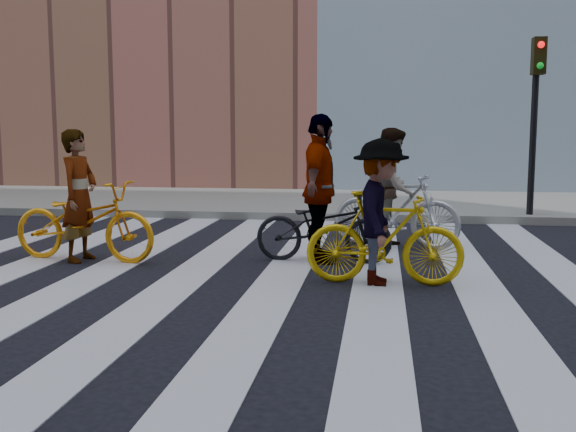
% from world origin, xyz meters
% --- Properties ---
extents(ground, '(100.00, 100.00, 0.00)m').
position_xyz_m(ground, '(0.00, 0.00, 0.00)').
color(ground, black).
rests_on(ground, ground).
extents(sidewalk_far, '(100.00, 5.00, 0.15)m').
position_xyz_m(sidewalk_far, '(0.00, 7.50, 0.07)').
color(sidewalk_far, slate).
rests_on(sidewalk_far, ground).
extents(zebra_crosswalk, '(8.25, 10.00, 0.01)m').
position_xyz_m(zebra_crosswalk, '(0.00, 0.00, 0.01)').
color(zebra_crosswalk, silver).
rests_on(zebra_crosswalk, ground).
extents(traffic_signal, '(0.22, 0.42, 3.33)m').
position_xyz_m(traffic_signal, '(4.40, 5.32, 2.28)').
color(traffic_signal, black).
rests_on(traffic_signal, ground).
extents(bike_yellow_left, '(2.08, 0.96, 1.05)m').
position_xyz_m(bike_yellow_left, '(-2.16, 0.80, 0.53)').
color(bike_yellow_left, orange).
rests_on(bike_yellow_left, ground).
extents(bike_silver_mid, '(1.94, 1.01, 1.12)m').
position_xyz_m(bike_silver_mid, '(1.89, 2.37, 0.56)').
color(bike_silver_mid, silver).
rests_on(bike_silver_mid, ground).
extents(bike_yellow_right, '(1.75, 0.55, 1.04)m').
position_xyz_m(bike_yellow_right, '(1.72, -0.03, 0.52)').
color(bike_yellow_right, gold).
rests_on(bike_yellow_right, ground).
extents(bike_dark_rear, '(1.81, 0.74, 0.93)m').
position_xyz_m(bike_dark_rear, '(0.94, 1.14, 0.46)').
color(bike_dark_rear, black).
rests_on(bike_dark_rear, ground).
extents(rider_left, '(0.49, 0.67, 1.72)m').
position_xyz_m(rider_left, '(-2.21, 0.80, 0.86)').
color(rider_left, slate).
rests_on(rider_left, ground).
extents(rider_mid, '(0.86, 0.99, 1.74)m').
position_xyz_m(rider_mid, '(1.84, 2.37, 0.87)').
color(rider_mid, slate).
rests_on(rider_mid, ground).
extents(rider_right, '(0.64, 1.07, 1.62)m').
position_xyz_m(rider_right, '(1.67, -0.03, 0.81)').
color(rider_right, slate).
rests_on(rider_right, ground).
extents(rider_rear, '(0.55, 1.15, 1.91)m').
position_xyz_m(rider_rear, '(0.89, 1.14, 0.96)').
color(rider_rear, slate).
rests_on(rider_rear, ground).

